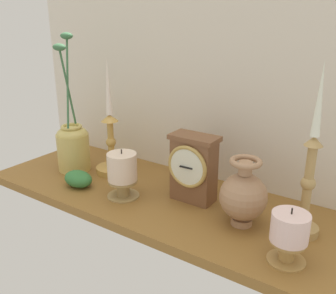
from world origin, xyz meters
The scene contains 10 objects.
ground_plane centered at (0.00, 0.00, -1.20)cm, with size 100.00×36.00×2.40cm, color brown.
back_wall centered at (0.00, 18.50, 32.50)cm, with size 120.00×2.00×65.00cm, color beige.
mantel_clock centered at (8.57, 2.25, 9.04)cm, with size 12.18×7.42×17.46cm.
candlestick_tall_left centered at (36.58, 2.37, 12.96)cm, with size 7.01×7.01×37.58cm.
candlestick_tall_center centered at (-20.89, 4.07, 9.26)cm, with size 9.76×9.76×34.16cm.
brass_vase_bulbous centered at (24.04, -1.60, 7.38)cm, with size 10.82×10.82×16.06cm.
brass_vase_jar centered at (-32.09, -0.77, 8.57)cm, with size 9.73×9.73×40.62cm.
pillar_candle_front centered at (-7.54, -6.35, 6.83)cm, with size 8.46×8.46×13.24cm.
pillar_candle_near_clock centered at (36.98, -9.45, 6.07)cm, with size 7.53×7.53×11.63cm.
ivy_sprig centered at (-21.87, -8.73, 2.26)cm, with size 8.79×6.15×4.52cm.
Camera 1 is at (53.27, -73.96, 45.92)cm, focal length 40.52 mm.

